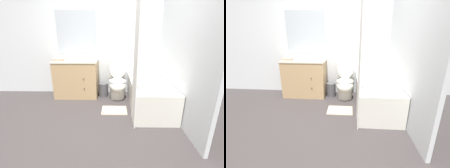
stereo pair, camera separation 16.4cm
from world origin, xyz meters
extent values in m
plane|color=#383333|center=(0.00, 0.00, 0.00)|extent=(14.00, 14.00, 0.00)
cube|color=silver|center=(0.00, 1.65, 1.25)|extent=(8.00, 0.05, 2.50)
cube|color=#B2BCC6|center=(-0.70, 1.62, 1.41)|extent=(0.89, 0.01, 0.93)
cube|color=silver|center=(1.20, 0.81, 1.25)|extent=(0.05, 2.63, 2.50)
cube|color=tan|center=(-0.70, 1.37, 0.40)|extent=(0.93, 0.51, 0.80)
cube|color=beige|center=(-0.70, 1.37, 0.81)|extent=(0.95, 0.53, 0.03)
cylinder|color=silver|center=(-0.70, 1.37, 0.77)|extent=(0.29, 0.29, 0.10)
sphere|color=#382D23|center=(-0.49, 1.10, 0.48)|extent=(0.02, 0.02, 0.02)
sphere|color=#382D23|center=(-0.49, 1.10, 0.26)|extent=(0.02, 0.02, 0.02)
cylinder|color=silver|center=(-0.70, 1.56, 0.85)|extent=(0.04, 0.04, 0.04)
cylinder|color=silver|center=(-0.70, 1.52, 0.91)|extent=(0.02, 0.11, 0.09)
cylinder|color=silver|center=(-0.76, 1.56, 0.85)|extent=(0.03, 0.03, 0.04)
cylinder|color=silver|center=(-0.65, 1.56, 0.85)|extent=(0.03, 0.03, 0.04)
cylinder|color=silver|center=(0.22, 1.24, 0.12)|extent=(0.31, 0.31, 0.23)
ellipsoid|color=silver|center=(0.22, 1.18, 0.32)|extent=(0.36, 0.49, 0.27)
torus|color=silver|center=(0.22, 1.18, 0.42)|extent=(0.36, 0.36, 0.04)
cube|color=silver|center=(0.22, 1.52, 0.59)|extent=(0.37, 0.18, 0.34)
ellipsoid|color=silver|center=(0.22, 1.40, 0.65)|extent=(0.35, 0.14, 0.46)
cube|color=silver|center=(0.82, 0.87, 0.26)|extent=(0.70, 1.52, 0.51)
cube|color=#A5A7A2|center=(0.82, 0.87, 0.51)|extent=(0.58, 1.40, 0.01)
cube|color=white|center=(0.46, 0.26, 0.94)|extent=(0.02, 0.39, 1.87)
cylinder|color=#4C4C51|center=(-0.10, 1.36, 0.15)|extent=(0.21, 0.21, 0.31)
cube|color=beige|center=(-0.43, 1.46, 0.87)|extent=(0.11, 0.15, 0.08)
ellipsoid|color=white|center=(-0.43, 1.46, 0.92)|extent=(0.05, 0.04, 0.03)
cube|color=tan|center=(-1.03, 1.24, 0.86)|extent=(0.22, 0.13, 0.06)
cube|color=white|center=(0.70, 0.35, 0.56)|extent=(0.35, 0.19, 0.10)
cube|color=tan|center=(0.15, 0.64, 0.01)|extent=(0.47, 0.34, 0.02)
camera|label=1|loc=(0.15, -1.89, 1.35)|focal=24.00mm
camera|label=2|loc=(0.32, -1.88, 1.35)|focal=24.00mm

